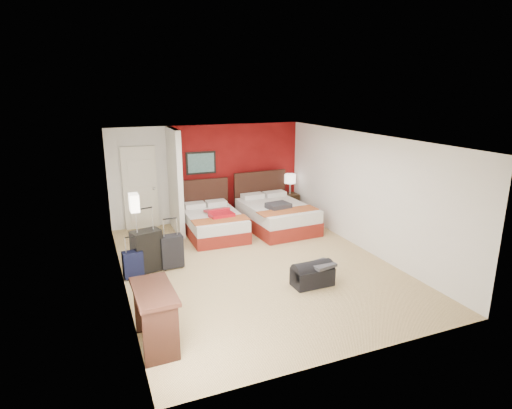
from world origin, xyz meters
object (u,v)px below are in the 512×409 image
bed_right (277,217)px  nightstand (290,204)px  suitcase_charcoal (172,252)px  suitcase_navy (133,266)px  red_suitcase_open (219,213)px  duffel_bag (312,276)px  bed_left (214,225)px  suitcase_black (147,252)px  desk (156,318)px  table_lamp (290,184)px

bed_right → nightstand: bearing=46.1°
suitcase_charcoal → suitcase_navy: 0.78m
red_suitcase_open → duffel_bag: 3.20m
bed_left → suitcase_black: size_ratio=2.25×
suitcase_navy → desk: bearing=-94.9°
nightstand → table_lamp: size_ratio=1.05×
nightstand → table_lamp: 0.56m
bed_left → nightstand: 2.63m
suitcase_navy → bed_left: bearing=33.3°
nightstand → duffel_bag: 4.41m
bed_right → nightstand: bed_right is taller
red_suitcase_open → desk: (-2.11, -3.89, -0.16)m
duffel_bag → suitcase_black: bearing=146.3°
table_lamp → duffel_bag: bearing=-111.4°
suitcase_black → suitcase_charcoal: size_ratio=1.26×
bed_right → nightstand: 1.32m
suitcase_charcoal → table_lamp: bearing=30.0°
nightstand → suitcase_charcoal: bearing=-148.6°
desk → suitcase_charcoal: bearing=72.6°
suitcase_navy → desk: 2.32m
bed_left → bed_right: size_ratio=0.87×
bed_right → duffel_bag: bed_right is taller
bed_left → red_suitcase_open: 0.34m
suitcase_navy → duffel_bag: 3.28m
nightstand → suitcase_navy: nightstand is taller
bed_left → desk: (-2.01, -3.99, 0.15)m
bed_left → table_lamp: (2.46, 0.92, 0.59)m
table_lamp → desk: bearing=-132.4°
red_suitcase_open → table_lamp: (2.36, 1.02, 0.27)m
red_suitcase_open → suitcase_black: suitcase_black is taller
duffel_bag → suitcase_navy: bearing=151.8°
suitcase_black → suitcase_navy: suitcase_black is taller
bed_left → duffel_bag: 3.30m
duffel_bag → suitcase_charcoal: bearing=140.9°
duffel_bag → nightstand: bearing=67.9°
nightstand → suitcase_charcoal: size_ratio=0.92×
bed_right → nightstand: size_ratio=3.53×
bed_left → red_suitcase_open: red_suitcase_open is taller
bed_right → table_lamp: size_ratio=3.71×
table_lamp → suitcase_black: (-4.23, -2.41, -0.46)m
bed_right → suitcase_charcoal: bearing=-157.3°
bed_left → suitcase_charcoal: bearing=-130.3°
desk → nightstand: bearing=46.1°
desk → bed_left: bearing=61.7°
bed_right → suitcase_black: (-3.36, -1.41, 0.09)m
bed_right → table_lamp: table_lamp is taller
bed_right → suitcase_charcoal: suitcase_charcoal is taller
table_lamp → suitcase_black: 4.89m
suitcase_black → suitcase_navy: size_ratio=1.63×
suitcase_black → duffel_bag: bearing=-48.6°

